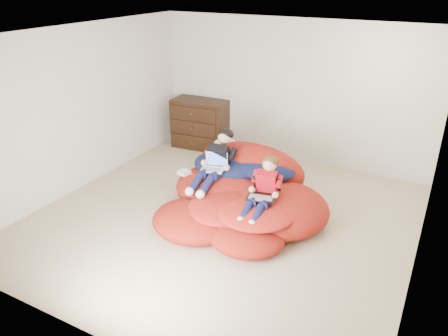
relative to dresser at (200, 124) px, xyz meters
The scene contains 9 objects.
room_shell 2.81m from the dresser, 52.37° to the right, with size 5.10×5.10×2.77m.
dresser is the anchor object (origin of this frame).
beanbag_pile 2.68m from the dresser, 45.84° to the right, with size 2.39×2.32×0.87m.
cream_pillow 1.71m from the dresser, 44.18° to the right, with size 0.49×0.31×0.31m, color beige.
older_boy 2.28m from the dresser, 52.59° to the right, with size 0.32×1.07×0.71m.
younger_boy 3.18m from the dresser, 43.69° to the right, with size 0.30×0.87×0.69m.
laptop_white 2.34m from the dresser, 53.69° to the right, with size 0.37×0.35×0.24m.
laptop_black 3.17m from the dresser, 43.61° to the right, with size 0.41×0.45×0.25m.
power_adapter 2.13m from the dresser, 65.35° to the right, with size 0.15×0.15×0.06m, color white.
Camera 1 is at (2.53, -4.68, 3.19)m, focal length 35.00 mm.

